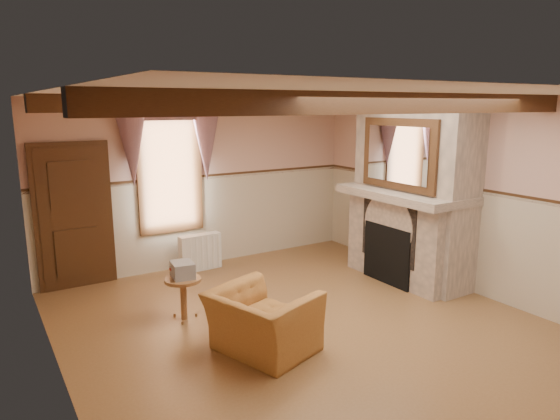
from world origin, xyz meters
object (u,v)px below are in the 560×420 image
mantel_clock (370,177)px  oil_lamp (384,177)px  armchair (263,322)px  radiator (200,252)px  bowl (410,188)px  side_table (184,299)px

mantel_clock → oil_lamp: oil_lamp is taller
oil_lamp → armchair: bearing=-156.0°
armchair → radiator: (0.53, 2.98, -0.05)m
armchair → bowl: bearing=-93.5°
bowl → oil_lamp: oil_lamp is taller
bowl → armchair: bearing=-165.5°
bowl → radiator: bearing=138.4°
side_table → bowl: size_ratio=1.76×
armchair → bowl: (3.01, 0.78, 1.11)m
armchair → side_table: size_ratio=1.95×
side_table → radiator: 1.97m
armchair → mantel_clock: mantel_clock is taller
armchair → oil_lamp: 3.51m
armchair → bowl: bowl is taller
mantel_clock → oil_lamp: bearing=-90.0°
mantel_clock → oil_lamp: size_ratio=0.86×
side_table → oil_lamp: (3.44, 0.08, 1.29)m
armchair → radiator: size_ratio=1.53×
side_table → radiator: size_ratio=0.79×
armchair → mantel_clock: (3.01, 1.68, 1.17)m
armchair → radiator: bearing=-28.0°
radiator → bowl: bearing=-43.4°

